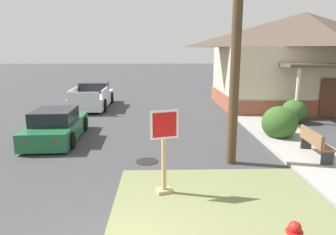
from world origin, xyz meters
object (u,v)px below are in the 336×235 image
at_px(parked_sedan_green, 57,126).
at_px(street_bench, 315,142).
at_px(manhole_cover, 147,161).
at_px(stop_sign, 164,155).
at_px(pickup_truck_white, 93,97).

distance_m(parked_sedan_green, street_bench, 9.35).
bearing_deg(parked_sedan_green, manhole_cover, -35.30).
bearing_deg(stop_sign, parked_sedan_green, 130.11).
distance_m(parked_sedan_green, pickup_truck_white, 7.16).
xyz_separation_m(stop_sign, manhole_cover, (-0.51, 2.35, -1.03)).
xyz_separation_m(stop_sign, street_bench, (4.86, 2.39, -0.45)).
height_order(parked_sedan_green, street_bench, parked_sedan_green).
bearing_deg(street_bench, parked_sedan_green, 164.29).
relative_size(stop_sign, street_bench, 1.18).
relative_size(manhole_cover, street_bench, 0.41).
distance_m(stop_sign, parked_sedan_green, 6.46).
relative_size(stop_sign, parked_sedan_green, 0.49).
xyz_separation_m(parked_sedan_green, street_bench, (9.01, -2.53, 0.05)).
bearing_deg(stop_sign, pickup_truck_white, 109.28).
bearing_deg(manhole_cover, stop_sign, -77.74).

